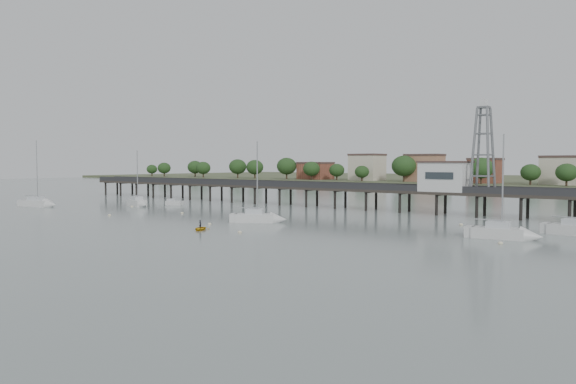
% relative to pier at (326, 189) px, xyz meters
% --- Properties ---
extents(ground_plane, '(500.00, 500.00, 0.00)m').
position_rel_pier_xyz_m(ground_plane, '(0.00, -60.00, -3.79)').
color(ground_plane, slate).
rests_on(ground_plane, ground).
extents(pier, '(150.00, 5.00, 5.50)m').
position_rel_pier_xyz_m(pier, '(0.00, 0.00, 0.00)').
color(pier, '#2D2823').
rests_on(pier, ground).
extents(pier_building, '(8.40, 5.40, 5.30)m').
position_rel_pier_xyz_m(pier_building, '(25.00, 0.00, 2.87)').
color(pier_building, silver).
rests_on(pier_building, ground).
extents(lattice_tower, '(3.20, 3.20, 15.50)m').
position_rel_pier_xyz_m(lattice_tower, '(31.50, 0.00, 7.31)').
color(lattice_tower, slate).
rests_on(lattice_tower, ground).
extents(sailboat_a, '(9.09, 4.57, 14.38)m').
position_rel_pier_xyz_m(sailboat_a, '(-46.87, -34.48, -3.16)').
color(sailboat_a, silver).
rests_on(sailboat_a, ground).
extents(sailboat_b, '(7.57, 3.85, 12.11)m').
position_rel_pier_xyz_m(sailboat_b, '(-31.73, -21.62, -3.15)').
color(sailboat_b, silver).
rests_on(sailboat_b, ground).
extents(sailboat_c, '(7.76, 6.08, 12.86)m').
position_rel_pier_xyz_m(sailboat_c, '(8.48, -29.26, -3.15)').
color(sailboat_c, silver).
rests_on(sailboat_c, ground).
extents(sailboat_d, '(8.12, 3.36, 13.05)m').
position_rel_pier_xyz_m(sailboat_d, '(43.55, -25.51, -3.15)').
color(sailboat_d, silver).
rests_on(sailboat_d, ground).
extents(white_tender, '(4.03, 2.55, 1.45)m').
position_rel_pier_xyz_m(white_tender, '(-29.12, -14.54, -3.35)').
color(white_tender, silver).
rests_on(white_tender, ground).
extents(yellow_dinghy, '(2.10, 1.64, 2.94)m').
position_rel_pier_xyz_m(yellow_dinghy, '(8.28, -41.77, -3.79)').
color(yellow_dinghy, gold).
rests_on(yellow_dinghy, ground).
extents(dinghy_occupant, '(0.41, 1.10, 0.26)m').
position_rel_pier_xyz_m(dinghy_occupant, '(8.28, -41.77, -3.79)').
color(dinghy_occupant, black).
rests_on(dinghy_occupant, ground).
extents(mooring_buoys, '(76.27, 26.82, 0.39)m').
position_rel_pier_xyz_m(mooring_buoys, '(4.81, -29.91, -3.71)').
color(mooring_buoys, beige).
rests_on(mooring_buoys, ground).
extents(far_shore, '(500.00, 170.00, 10.40)m').
position_rel_pier_xyz_m(far_shore, '(0.36, 179.58, -2.85)').
color(far_shore, '#475133').
rests_on(far_shore, ground).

